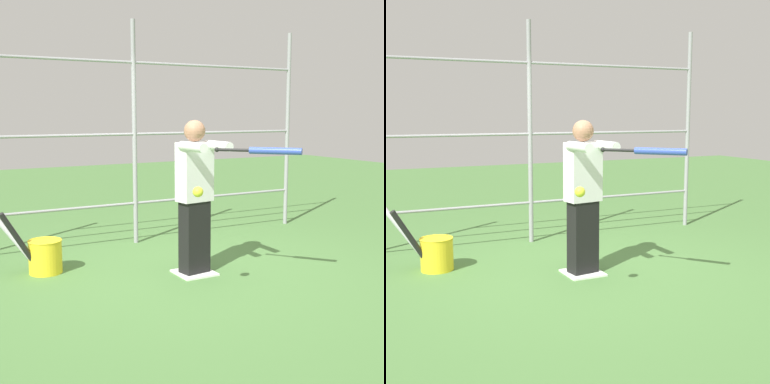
{
  "view_description": "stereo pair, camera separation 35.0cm",
  "coord_description": "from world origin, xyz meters",
  "views": [
    {
      "loc": [
        2.76,
        4.89,
        1.74
      ],
      "look_at": [
        0.21,
        0.33,
        0.96
      ],
      "focal_mm": 50.0,
      "sensor_mm": 36.0,
      "label": 1
    },
    {
      "loc": [
        2.45,
        5.05,
        1.74
      ],
      "look_at": [
        0.21,
        0.33,
        0.96
      ],
      "focal_mm": 50.0,
      "sensor_mm": 36.0,
      "label": 2
    }
  ],
  "objects": [
    {
      "name": "bat_bucket",
      "position": [
        1.43,
        -0.82,
        0.21
      ],
      "size": [
        0.72,
        0.59,
        0.73
      ],
      "color": "yellow",
      "rests_on": "ground"
    },
    {
      "name": "baseball_bat_swinging",
      "position": [
        -0.32,
        0.84,
        1.38
      ],
      "size": [
        0.57,
        0.69,
        0.07
      ],
      "color": "black"
    },
    {
      "name": "batter",
      "position": [
        0.0,
        0.02,
        0.9
      ],
      "size": [
        0.42,
        0.59,
        1.66
      ],
      "color": "black",
      "rests_on": "ground"
    },
    {
      "name": "ground_plane",
      "position": [
        0.0,
        0.0,
        0.0
      ],
      "size": [
        24.0,
        24.0,
        0.0
      ],
      "primitive_type": "plane",
      "color": "#4C7A3D"
    },
    {
      "name": "home_plate",
      "position": [
        0.0,
        0.0,
        0.01
      ],
      "size": [
        0.4,
        0.4,
        0.02
      ],
      "color": "white",
      "rests_on": "ground"
    },
    {
      "name": "fence_backstop",
      "position": [
        0.0,
        -1.6,
        1.45
      ],
      "size": [
        5.14,
        0.06,
        2.91
      ],
      "color": "#939399",
      "rests_on": "ground"
    },
    {
      "name": "softball_in_flight",
      "position": [
        0.43,
        0.82,
        1.04
      ],
      "size": [
        0.1,
        0.1,
        0.1
      ],
      "color": "yellow"
    }
  ]
}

